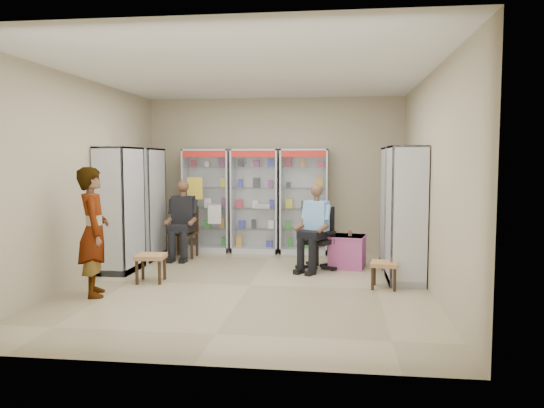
# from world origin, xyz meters

# --- Properties ---
(floor) EXTENTS (6.00, 6.00, 0.00)m
(floor) POSITION_xyz_m (0.00, 0.00, 0.00)
(floor) COLOR tan
(floor) RESTS_ON ground
(room_shell) EXTENTS (5.02, 6.02, 3.01)m
(room_shell) POSITION_xyz_m (0.00, 0.00, 1.97)
(room_shell) COLOR tan
(room_shell) RESTS_ON ground
(cabinet_back_left) EXTENTS (0.90, 0.50, 2.00)m
(cabinet_back_left) POSITION_xyz_m (-1.30, 2.73, 1.00)
(cabinet_back_left) COLOR #ABADB3
(cabinet_back_left) RESTS_ON floor
(cabinet_back_mid) EXTENTS (0.90, 0.50, 2.00)m
(cabinet_back_mid) POSITION_xyz_m (-0.35, 2.73, 1.00)
(cabinet_back_mid) COLOR #B3B5BB
(cabinet_back_mid) RESTS_ON floor
(cabinet_back_right) EXTENTS (0.90, 0.50, 2.00)m
(cabinet_back_right) POSITION_xyz_m (0.60, 2.73, 1.00)
(cabinet_back_right) COLOR #B9BDC1
(cabinet_back_right) RESTS_ON floor
(cabinet_right_far) EXTENTS (0.90, 0.50, 2.00)m
(cabinet_right_far) POSITION_xyz_m (2.23, 1.60, 1.00)
(cabinet_right_far) COLOR #B6B7BD
(cabinet_right_far) RESTS_ON floor
(cabinet_right_near) EXTENTS (0.90, 0.50, 2.00)m
(cabinet_right_near) POSITION_xyz_m (2.23, 0.50, 1.00)
(cabinet_right_near) COLOR #AFB2B7
(cabinet_right_near) RESTS_ON floor
(cabinet_left_far) EXTENTS (0.90, 0.50, 2.00)m
(cabinet_left_far) POSITION_xyz_m (-2.23, 1.80, 1.00)
(cabinet_left_far) COLOR silver
(cabinet_left_far) RESTS_ON floor
(cabinet_left_near) EXTENTS (0.90, 0.50, 2.00)m
(cabinet_left_near) POSITION_xyz_m (-2.23, 0.70, 1.00)
(cabinet_left_near) COLOR #B8BBC0
(cabinet_left_near) RESTS_ON floor
(wooden_chair) EXTENTS (0.42, 0.42, 0.94)m
(wooden_chair) POSITION_xyz_m (-1.55, 2.00, 0.47)
(wooden_chair) COLOR black
(wooden_chair) RESTS_ON floor
(seated_customer) EXTENTS (0.44, 0.60, 1.34)m
(seated_customer) POSITION_xyz_m (-1.55, 1.95, 0.67)
(seated_customer) COLOR black
(seated_customer) RESTS_ON floor
(office_chair) EXTENTS (0.75, 0.75, 1.03)m
(office_chair) POSITION_xyz_m (0.91, 1.24, 0.52)
(office_chair) COLOR black
(office_chair) RESTS_ON floor
(seated_shopkeeper) EXTENTS (0.64, 0.73, 1.31)m
(seated_shopkeeper) POSITION_xyz_m (0.91, 1.19, 0.66)
(seated_shopkeeper) COLOR #7497E6
(seated_shopkeeper) RESTS_ON floor
(pink_trunk) EXTENTS (0.64, 0.63, 0.54)m
(pink_trunk) POSITION_xyz_m (1.41, 1.45, 0.27)
(pink_trunk) COLOR #BC4B9A
(pink_trunk) RESTS_ON floor
(tea_glass) EXTENTS (0.07, 0.07, 0.10)m
(tea_glass) POSITION_xyz_m (1.45, 1.41, 0.59)
(tea_glass) COLOR #601D08
(tea_glass) RESTS_ON pink_trunk
(woven_stool_a) EXTENTS (0.43, 0.43, 0.37)m
(woven_stool_a) POSITION_xyz_m (1.90, 0.05, 0.19)
(woven_stool_a) COLOR #9F6743
(woven_stool_a) RESTS_ON floor
(woven_stool_b) EXTENTS (0.45, 0.45, 0.41)m
(woven_stool_b) POSITION_xyz_m (-1.48, 0.02, 0.21)
(woven_stool_b) COLOR olive
(woven_stool_b) RESTS_ON floor
(standing_man) EXTENTS (0.63, 0.74, 1.71)m
(standing_man) POSITION_xyz_m (-1.95, -0.81, 0.85)
(standing_man) COLOR gray
(standing_man) RESTS_ON floor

